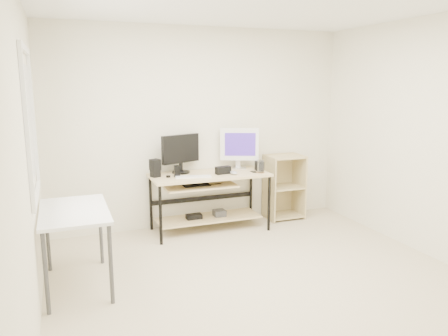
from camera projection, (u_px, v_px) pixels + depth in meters
room at (253, 148)px, 3.92m from camera, size 4.01×4.01×2.62m
desk at (208, 190)px, 5.59m from camera, size 1.50×0.65×0.75m
side_table at (74, 218)px, 4.02m from camera, size 0.60×1.00×0.75m
shelf_unit at (283, 186)px, 6.17m from camera, size 0.50×0.40×0.90m
black_monitor at (181, 151)px, 5.55m from camera, size 0.53×0.24×0.50m
white_imac at (239, 145)px, 5.82m from camera, size 0.49×0.24×0.55m
keyboard at (193, 177)px, 5.35m from camera, size 0.45×0.21×0.02m
mouse at (234, 173)px, 5.51m from camera, size 0.10×0.14×0.04m
center_speaker at (223, 170)px, 5.54m from camera, size 0.20×0.11×0.10m
speaker_left at (155, 168)px, 5.35m from camera, size 0.14×0.14×0.22m
speaker_right at (259, 166)px, 5.76m from camera, size 0.12×0.12×0.12m
audio_controller at (177, 171)px, 5.37m from camera, size 0.08×0.05×0.14m
volume_puck at (168, 176)px, 5.35m from camera, size 0.07×0.07×0.02m
smartphone at (253, 172)px, 5.67m from camera, size 0.06×0.10×0.01m
coaster at (261, 172)px, 5.62m from camera, size 0.13×0.13×0.01m
drinking_glass at (261, 166)px, 5.60m from camera, size 0.10×0.10×0.16m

